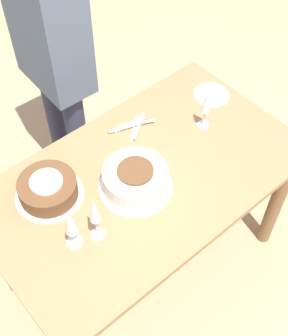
# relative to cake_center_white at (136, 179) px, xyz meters

# --- Properties ---
(ground_plane) EXTENTS (12.00, 12.00, 0.00)m
(ground_plane) POSITION_rel_cake_center_white_xyz_m (-0.07, -0.02, -0.82)
(ground_plane) COLOR tan
(dining_table) EXTENTS (1.37, 0.80, 0.77)m
(dining_table) POSITION_rel_cake_center_white_xyz_m (-0.07, -0.02, -0.18)
(dining_table) COLOR #9E754C
(dining_table) RESTS_ON ground_plane
(cake_center_white) EXTENTS (0.31, 0.31, 0.11)m
(cake_center_white) POSITION_rel_cake_center_white_xyz_m (0.00, 0.00, 0.00)
(cake_center_white) COLOR white
(cake_center_white) RESTS_ON dining_table
(cake_front_chocolate) EXTENTS (0.28, 0.28, 0.10)m
(cake_front_chocolate) POSITION_rel_cake_center_white_xyz_m (0.29, -0.20, -0.01)
(cake_front_chocolate) COLOR white
(cake_front_chocolate) RESTS_ON dining_table
(wine_glass_near) EXTENTS (0.06, 0.06, 0.22)m
(wine_glass_near) POSITION_rel_cake_center_white_xyz_m (0.34, 0.05, 0.09)
(wine_glass_near) COLOR silver
(wine_glass_near) RESTS_ON dining_table
(wine_glass_far) EXTENTS (0.06, 0.06, 0.24)m
(wine_glass_far) POSITION_rel_cake_center_white_xyz_m (0.26, 0.08, 0.11)
(wine_glass_far) COLOR silver
(wine_glass_far) RESTS_ON dining_table
(wine_glass_extra) EXTENTS (0.06, 0.06, 0.21)m
(wine_glass_extra) POSITION_rel_cake_center_white_xyz_m (-0.46, -0.07, 0.09)
(wine_glass_extra) COLOR silver
(wine_glass_extra) RESTS_ON dining_table
(dessert_plate_left) EXTENTS (0.18, 0.18, 0.01)m
(dessert_plate_left) POSITION_rel_cake_center_white_xyz_m (-0.63, -0.18, -0.05)
(dessert_plate_left) COLOR beige
(dessert_plate_left) RESTS_ON dining_table
(fork_pile) EXTENTS (0.21, 0.12, 0.02)m
(fork_pile) POSITION_rel_cake_center_white_xyz_m (-0.20, -0.27, -0.04)
(fork_pile) COLOR silver
(fork_pile) RESTS_ON dining_table
(person_cutting) EXTENTS (0.23, 0.41, 1.58)m
(person_cutting) POSITION_rel_cake_center_white_xyz_m (-0.13, -0.77, 0.13)
(person_cutting) COLOR #2D334C
(person_cutting) RESTS_ON ground_plane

